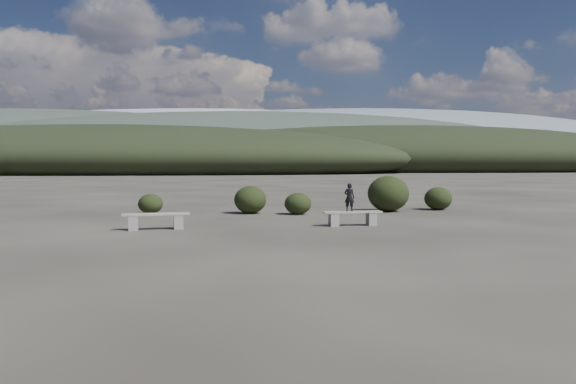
{
  "coord_description": "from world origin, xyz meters",
  "views": [
    {
      "loc": [
        -0.72,
        -12.72,
        1.95
      ],
      "look_at": [
        0.47,
        3.5,
        1.1
      ],
      "focal_mm": 35.0,
      "sensor_mm": 36.0,
      "label": 1
    }
  ],
  "objects": [
    {
      "name": "shrub_d",
      "position": [
        4.91,
        9.29,
        0.72
      ],
      "size": [
        1.64,
        1.64,
        1.44
      ],
      "primitive_type": "ellipsoid",
      "color": "black",
      "rests_on": "ground"
    },
    {
      "name": "seated_person",
      "position": [
        2.43,
        4.31,
        0.89
      ],
      "size": [
        0.37,
        0.31,
        0.87
      ],
      "primitive_type": "imported",
      "rotation": [
        0.0,
        0.0,
        2.78
      ],
      "color": "black",
      "rests_on": "bench_right"
    },
    {
      "name": "shrub_c",
      "position": [
        1.2,
        8.28,
        0.41
      ],
      "size": [
        1.02,
        1.02,
        0.82
      ],
      "primitive_type": "ellipsoid",
      "color": "black",
      "rests_on": "ground"
    },
    {
      "name": "bench_left",
      "position": [
        -3.36,
        3.77,
        0.29
      ],
      "size": [
        1.96,
        0.73,
        0.48
      ],
      "rotation": [
        0.0,
        0.0,
        0.17
      ],
      "color": "gray",
      "rests_on": "ground"
    },
    {
      "name": "shrub_e",
      "position": [
        7.16,
        9.88,
        0.47
      ],
      "size": [
        1.13,
        1.13,
        0.95
      ],
      "primitive_type": "ellipsoid",
      "color": "black",
      "rests_on": "ground"
    },
    {
      "name": "bench_right",
      "position": [
        2.53,
        4.33,
        0.28
      ],
      "size": [
        1.85,
        0.59,
        0.46
      ],
      "rotation": [
        0.0,
        0.0,
        0.11
      ],
      "color": "gray",
      "rests_on": "ground"
    },
    {
      "name": "shrub_b",
      "position": [
        -0.59,
        8.78,
        0.53
      ],
      "size": [
        1.24,
        1.24,
        1.06
      ],
      "primitive_type": "ellipsoid",
      "color": "black",
      "rests_on": "ground"
    },
    {
      "name": "shrub_a",
      "position": [
        -4.38,
        8.87,
        0.38
      ],
      "size": [
        0.94,
        0.94,
        0.77
      ],
      "primitive_type": "ellipsoid",
      "color": "black",
      "rests_on": "ground"
    },
    {
      "name": "ground",
      "position": [
        0.0,
        0.0,
        0.0
      ],
      "size": [
        1200.0,
        1200.0,
        0.0
      ],
      "primitive_type": "plane",
      "color": "#28241F",
      "rests_on": "ground"
    },
    {
      "name": "mountain_ridges",
      "position": [
        -7.48,
        339.06,
        10.84
      ],
      "size": [
        500.0,
        400.0,
        56.0
      ],
      "color": "black",
      "rests_on": "ground"
    }
  ]
}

